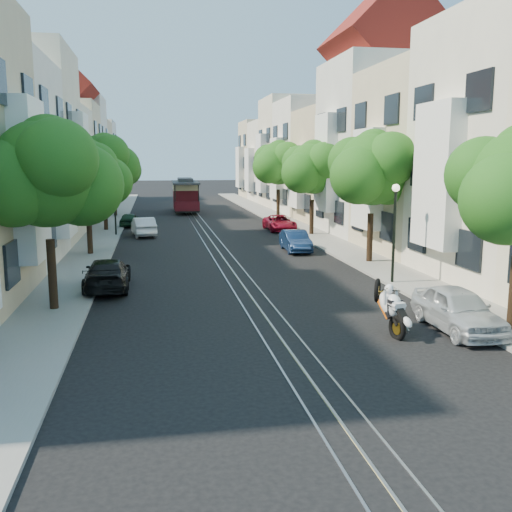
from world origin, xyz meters
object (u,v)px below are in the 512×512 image
sportbike_rider (390,306)px  parked_car_e_mid (296,241)px  tree_w_b (88,176)px  parked_car_e_far (280,223)px  lamp_west (114,195)px  parked_car_e_near (458,309)px  parked_car_w_far (129,220)px  tree_w_c (104,162)px  lamp_east (395,218)px  tree_e_c (313,169)px  tree_e_b (373,171)px  tree_w_a (48,176)px  parked_car_w_near (108,274)px  parked_car_w_mid (144,227)px  cable_car (185,194)px  tree_w_d (114,167)px  tree_e_d (279,164)px

sportbike_rider → parked_car_e_mid: size_ratio=0.53×
tree_w_b → parked_car_e_far: bearing=35.6°
lamp_west → parked_car_e_near: size_ratio=1.04×
tree_w_b → parked_car_w_far: (1.54, 13.71, -3.84)m
tree_w_c → lamp_east: tree_w_c is taller
parked_car_e_near → tree_w_c: bearing=115.8°
tree_e_c → lamp_west: size_ratio=1.57×
tree_e_c → tree_e_b: bearing=-90.0°
tree_e_b → tree_w_a: 16.01m
tree_w_b → parked_car_w_near: bearing=-80.0°
tree_w_c → parked_car_e_far: (12.74, -1.87, -4.49)m
parked_car_w_mid → cable_car: bearing=-110.2°
tree_w_b → parked_car_w_near: size_ratio=1.43×
tree_w_a → tree_w_d: size_ratio=1.03×
cable_car → tree_w_a: bearing=-99.1°
tree_w_a → tree_w_d: 34.00m
parked_car_w_near → lamp_west: bearing=-88.1°
lamp_west → parked_car_w_near: lamp_west is taller
sportbike_rider → parked_car_w_far: (-8.94, 30.30, -0.35)m
tree_w_c → parked_car_w_mid: size_ratio=1.79×
tree_w_b → sportbike_rider: tree_w_b is taller
tree_w_b → parked_car_e_mid: tree_w_b is taller
tree_e_b → parked_car_e_far: (-1.66, 14.13, -4.15)m
parked_car_w_mid → parked_car_w_far: (-1.19, 5.82, -0.10)m
tree_w_c → cable_car: tree_w_c is taller
tree_e_b → lamp_east: tree_e_b is taller
tree_w_b → tree_w_c: tree_w_c is taller
tree_e_d → tree_w_c: size_ratio=0.97×
lamp_east → parked_car_w_mid: 20.95m
tree_w_c → tree_w_d: 11.01m
cable_car → parked_car_e_mid: 26.67m
tree_e_b → parked_car_e_mid: (-2.86, 4.44, -4.13)m
sportbike_rider → parked_car_w_near: size_ratio=0.45×
tree_w_b → parked_car_e_far: 16.13m
tree_w_c → sportbike_rider: bearing=-69.2°
parked_car_w_near → parked_car_w_far: (0.00, 22.46, -0.08)m
tree_e_d → cable_car: size_ratio=0.84×
tree_e_b → parked_car_w_mid: 17.86m
parked_car_e_far → tree_w_b: bearing=-145.4°
lamp_east → lamp_west: (-12.60, 18.00, 0.00)m
tree_e_b → parked_car_w_mid: tree_e_b is taller
tree_e_c → lamp_west: bearing=171.5°
lamp_east → cable_car: 36.26m
tree_e_c → parked_car_e_mid: 8.19m
tree_e_d → parked_car_e_near: bearing=-92.8°
tree_w_b → parked_car_w_far: 14.33m
tree_w_a → parked_car_w_near: 5.45m
cable_car → tree_e_b: bearing=-74.9°
parked_car_w_mid → tree_e_b: bearing=124.4°
parked_car_w_near → tree_e_c: bearing=-131.6°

